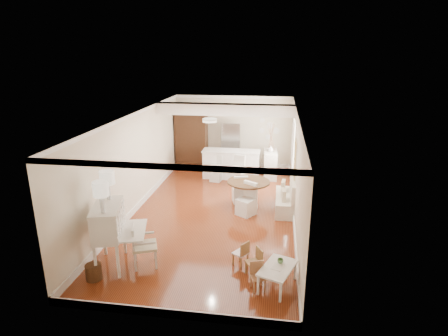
% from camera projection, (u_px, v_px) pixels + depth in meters
% --- Properties ---
extents(room, '(9.00, 9.04, 2.82)m').
position_uv_depth(room, '(217.00, 142.00, 10.43)').
color(room, brown).
rests_on(room, ground).
extents(secretary_bureau, '(1.35, 1.37, 1.40)m').
position_uv_depth(secretary_bureau, '(109.00, 236.00, 7.87)').
color(secretary_bureau, silver).
rests_on(secretary_bureau, ground).
extents(gustavian_armchair, '(0.71, 0.71, 0.95)m').
position_uv_depth(gustavian_armchair, '(145.00, 245.00, 7.96)').
color(gustavian_armchair, beige).
rests_on(gustavian_armchair, ground).
extents(wicker_basket, '(0.33, 0.33, 0.32)m').
position_uv_depth(wicker_basket, '(94.00, 272.00, 7.54)').
color(wicker_basket, '#492B16').
rests_on(wicker_basket, ground).
extents(kids_table, '(0.82, 1.03, 0.45)m').
position_uv_depth(kids_table, '(277.00, 277.00, 7.27)').
color(kids_table, white).
rests_on(kids_table, ground).
extents(kids_chair_a, '(0.40, 0.40, 0.61)m').
position_uv_depth(kids_chair_a, '(254.00, 262.00, 7.63)').
color(kids_chair_a, '#A9804C').
rests_on(kids_chair_a, ground).
extents(kids_chair_b, '(0.39, 0.39, 0.58)m').
position_uv_depth(kids_chair_b, '(241.00, 253.00, 8.01)').
color(kids_chair_b, '#A07648').
rests_on(kids_chair_b, ground).
extents(kids_chair_c, '(0.35, 0.35, 0.57)m').
position_uv_depth(kids_chair_c, '(258.00, 277.00, 7.17)').
color(kids_chair_c, '#B87D53').
rests_on(kids_chair_c, ground).
extents(banquette, '(0.52, 1.60, 0.98)m').
position_uv_depth(banquette, '(285.00, 194.00, 10.77)').
color(banquette, silver).
rests_on(banquette, ground).
extents(dining_table, '(1.40, 1.40, 0.84)m').
position_uv_depth(dining_table, '(248.00, 195.00, 10.89)').
color(dining_table, '#4F3119').
rests_on(dining_table, ground).
extents(slip_chair_near, '(0.62, 0.63, 0.93)m').
position_uv_depth(slip_chair_near, '(246.00, 199.00, 10.43)').
color(slip_chair_near, white).
rests_on(slip_chair_near, ground).
extents(slip_chair_far, '(0.52, 0.54, 0.88)m').
position_uv_depth(slip_chair_far, '(240.00, 188.00, 11.34)').
color(slip_chair_far, white).
rests_on(slip_chair_far, ground).
extents(breakfast_counter, '(2.05, 0.65, 1.03)m').
position_uv_depth(breakfast_counter, '(231.00, 164.00, 13.48)').
color(breakfast_counter, white).
rests_on(breakfast_counter, ground).
extents(bar_stool_left, '(0.42, 0.42, 0.92)m').
position_uv_depth(bar_stool_left, '(216.00, 169.00, 13.16)').
color(bar_stool_left, silver).
rests_on(bar_stool_left, ground).
extents(bar_stool_right, '(0.49, 0.49, 1.00)m').
position_uv_depth(bar_stool_right, '(238.00, 170.00, 12.83)').
color(bar_stool_right, white).
rests_on(bar_stool_right, ground).
extents(pantry_cabinet, '(1.20, 0.60, 2.30)m').
position_uv_depth(pantry_cabinet, '(192.00, 139.00, 14.54)').
color(pantry_cabinet, '#381E11').
rests_on(pantry_cabinet, ground).
extents(fridge, '(0.75, 0.65, 1.80)m').
position_uv_depth(fridge, '(240.00, 147.00, 14.33)').
color(fridge, silver).
rests_on(fridge, ground).
extents(sideboard, '(0.51, 1.05, 0.98)m').
position_uv_depth(sideboard, '(270.00, 164.00, 13.53)').
color(sideboard, beige).
rests_on(sideboard, ground).
extents(pencil_cup, '(0.14, 0.14, 0.09)m').
position_uv_depth(pencil_cup, '(280.00, 261.00, 7.32)').
color(pencil_cup, '#598A50').
rests_on(pencil_cup, kids_table).
extents(branch_vase, '(0.23, 0.23, 0.20)m').
position_uv_depth(branch_vase, '(271.00, 149.00, 13.35)').
color(branch_vase, white).
rests_on(branch_vase, sideboard).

